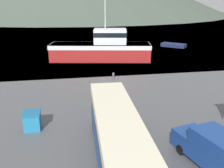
{
  "coord_description": "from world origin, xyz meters",
  "views": [
    {
      "loc": [
        -2.04,
        -7.44,
        9.54
      ],
      "look_at": [
        1.82,
        14.68,
        2.0
      ],
      "focal_mm": 40.0,
      "sensor_mm": 36.0,
      "label": 1
    }
  ],
  "objects_px": {
    "tour_bus": "(116,134)",
    "small_boat": "(174,45)",
    "fishing_boat": "(102,48)",
    "storage_bin": "(32,121)",
    "delivery_van": "(216,150)"
  },
  "relations": [
    {
      "from": "tour_bus",
      "to": "small_boat",
      "type": "relative_size",
      "value": 2.12
    },
    {
      "from": "fishing_boat",
      "to": "small_boat",
      "type": "xyz_separation_m",
      "value": [
        16.86,
        9.67,
        -1.64
      ]
    },
    {
      "from": "fishing_boat",
      "to": "tour_bus",
      "type": "bearing_deg",
      "value": -175.58
    },
    {
      "from": "tour_bus",
      "to": "fishing_boat",
      "type": "height_order",
      "value": "fishing_boat"
    },
    {
      "from": "fishing_boat",
      "to": "storage_bin",
      "type": "height_order",
      "value": "fishing_boat"
    },
    {
      "from": "tour_bus",
      "to": "delivery_van",
      "type": "relative_size",
      "value": 1.93
    },
    {
      "from": "fishing_boat",
      "to": "storage_bin",
      "type": "relative_size",
      "value": 11.62
    },
    {
      "from": "delivery_van",
      "to": "storage_bin",
      "type": "bearing_deg",
      "value": 134.98
    },
    {
      "from": "delivery_van",
      "to": "storage_bin",
      "type": "height_order",
      "value": "delivery_van"
    },
    {
      "from": "tour_bus",
      "to": "fishing_boat",
      "type": "bearing_deg",
      "value": 86.27
    },
    {
      "from": "delivery_van",
      "to": "fishing_boat",
      "type": "relative_size",
      "value": 0.33
    },
    {
      "from": "tour_bus",
      "to": "small_boat",
      "type": "height_order",
      "value": "tour_bus"
    },
    {
      "from": "storage_bin",
      "to": "delivery_van",
      "type": "bearing_deg",
      "value": -31.22
    },
    {
      "from": "fishing_boat",
      "to": "storage_bin",
      "type": "bearing_deg",
      "value": 169.82
    },
    {
      "from": "fishing_boat",
      "to": "small_boat",
      "type": "height_order",
      "value": "fishing_boat"
    }
  ]
}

